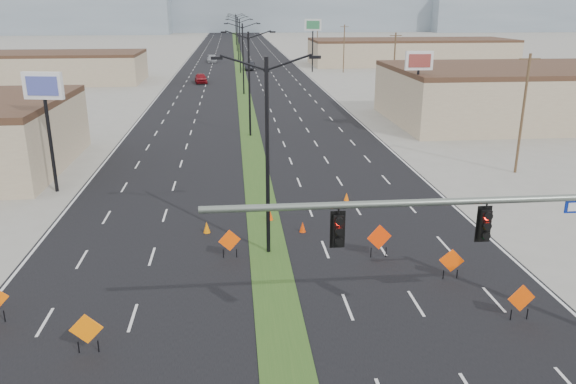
{
  "coord_description": "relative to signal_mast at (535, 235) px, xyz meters",
  "views": [
    {
      "loc": [
        -1.6,
        -14.84,
        12.21
      ],
      "look_at": [
        1.05,
        12.26,
        3.2
      ],
      "focal_mm": 35.0,
      "sensor_mm": 36.0,
      "label": 1
    }
  ],
  "objects": [
    {
      "name": "car_far",
      "position": [
        -14.77,
        116.98,
        -4.02
      ],
      "size": [
        2.51,
        5.46,
        1.55
      ],
      "primitive_type": "imported",
      "rotation": [
        0.0,
        0.0,
        0.07
      ],
      "color": "#9FA2A8",
      "rests_on": "ground"
    },
    {
      "name": "building_se_near",
      "position": [
        25.44,
        43.0,
        -2.04
      ],
      "size": [
        36.0,
        18.0,
        5.5
      ],
      "primitive_type": "cube",
      "color": "tan",
      "rests_on": "ground"
    },
    {
      "name": "cone_1",
      "position": [
        -8.18,
        14.54,
        -4.45
      ],
      "size": [
        0.47,
        0.47,
        0.69
      ],
      "primitive_type": "cone",
      "rotation": [
        0.0,
        0.0,
        -0.16
      ],
      "color": "#E64304",
      "rests_on": "ground"
    },
    {
      "name": "pole_sign_east_far",
      "position": [
        5.55,
        94.55,
        3.4
      ],
      "size": [
        3.12,
        1.64,
        10.0
      ],
      "rotation": [
        0.0,
        0.0,
        -0.42
      ],
      "color": "black",
      "rests_on": "ground"
    },
    {
      "name": "road_surface",
      "position": [
        -8.56,
        98.0,
        -4.79
      ],
      "size": [
        25.0,
        400.0,
        0.02
      ],
      "primitive_type": "cube",
      "color": "black",
      "rests_on": "ground"
    },
    {
      "name": "construction_sign_2",
      "position": [
        -10.56,
        9.51,
        -3.89
      ],
      "size": [
        1.13,
        0.3,
        1.54
      ],
      "rotation": [
        0.0,
        0.0,
        0.23
      ],
      "color": "#F84B05",
      "rests_on": "ground"
    },
    {
      "name": "streetlight_0",
      "position": [
        -8.56,
        10.0,
        0.63
      ],
      "size": [
        5.15,
        0.24,
        10.02
      ],
      "color": "black",
      "rests_on": "ground"
    },
    {
      "name": "median_strip",
      "position": [
        -8.56,
        98.0,
        -4.79
      ],
      "size": [
        2.0,
        400.0,
        0.04
      ],
      "primitive_type": "cube",
      "color": "#294D1B",
      "rests_on": "ground"
    },
    {
      "name": "construction_sign_4",
      "position": [
        1.22,
        2.33,
        -3.85
      ],
      "size": [
        1.2,
        0.14,
        1.6
      ],
      "rotation": [
        0.0,
        0.0,
        0.08
      ],
      "color": "#E64604",
      "rests_on": "ground"
    },
    {
      "name": "utility_pole_3",
      "position": [
        11.44,
        128.0,
        -0.12
      ],
      "size": [
        1.6,
        0.2,
        9.0
      ],
      "color": "#4C3823",
      "rests_on": "ground"
    },
    {
      "name": "car_left",
      "position": [
        -15.45,
        79.56,
        -3.99
      ],
      "size": [
        2.45,
        4.92,
        1.61
      ],
      "primitive_type": "imported",
      "rotation": [
        0.0,
        0.0,
        0.12
      ],
      "color": "maroon",
      "rests_on": "ground"
    },
    {
      "name": "construction_sign_1",
      "position": [
        -15.77,
        1.68,
        -3.84
      ],
      "size": [
        1.22,
        0.13,
        1.62
      ],
      "rotation": [
        0.0,
        0.0,
        0.07
      ],
      "color": "orange",
      "rests_on": "ground"
    },
    {
      "name": "mesa_backdrop",
      "position": [
        -38.56,
        318.0,
        11.21
      ],
      "size": [
        140.0,
        50.0,
        32.0
      ],
      "primitive_type": "cube",
      "color": "gray",
      "rests_on": "ground"
    },
    {
      "name": "streetlight_2",
      "position": [
        -8.56,
        66.0,
        0.63
      ],
      "size": [
        5.15,
        0.24,
        10.02
      ],
      "color": "black",
      "rests_on": "ground"
    },
    {
      "name": "streetlight_1",
      "position": [
        -8.56,
        38.0,
        0.63
      ],
      "size": [
        5.15,
        0.24,
        10.02
      ],
      "color": "black",
      "rests_on": "ground"
    },
    {
      "name": "streetlight_4",
      "position": [
        -8.56,
        122.0,
        0.63
      ],
      "size": [
        5.15,
        0.24,
        10.02
      ],
      "color": "black",
      "rests_on": "ground"
    },
    {
      "name": "utility_pole_2",
      "position": [
        11.44,
        93.0,
        -0.12
      ],
      "size": [
        1.6,
        0.2,
        9.0
      ],
      "color": "#4C3823",
      "rests_on": "ground"
    },
    {
      "name": "building_se_far",
      "position": [
        29.44,
        108.0,
        -2.29
      ],
      "size": [
        44.0,
        16.0,
        5.0
      ],
      "primitive_type": "cube",
      "color": "tan",
      "rests_on": "ground"
    },
    {
      "name": "pole_sign_east_near",
      "position": [
        7.69,
        36.56,
        1.82
      ],
      "size": [
        2.68,
        0.43,
        8.2
      ],
      "rotation": [
        0.0,
        0.0,
        -0.01
      ],
      "color": "black",
      "rests_on": "ground"
    },
    {
      "name": "cone_0",
      "position": [
        -6.45,
        12.55,
        -4.48
      ],
      "size": [
        0.41,
        0.41,
        0.62
      ],
      "primitive_type": "cone",
      "rotation": [
        0.0,
        0.0,
        -0.11
      ],
      "color": "#D83904",
      "rests_on": "ground"
    },
    {
      "name": "streetlight_6",
      "position": [
        -8.56,
        178.0,
        0.63
      ],
      "size": [
        5.15,
        0.24,
        10.02
      ],
      "color": "black",
      "rests_on": "ground"
    },
    {
      "name": "streetlight_5",
      "position": [
        -8.56,
        150.0,
        0.63
      ],
      "size": [
        5.15,
        0.24,
        10.02
      ],
      "color": "black",
      "rests_on": "ground"
    },
    {
      "name": "car_mid",
      "position": [
        -6.56,
        99.68,
        -3.98
      ],
      "size": [
        2.3,
        5.12,
        1.63
      ],
      "primitive_type": "imported",
      "rotation": [
        0.0,
        0.0,
        -0.12
      ],
      "color": "black",
      "rests_on": "ground"
    },
    {
      "name": "signal_mast",
      "position": [
        0.0,
        0.0,
        0.0
      ],
      "size": [
        16.3,
        0.6,
        8.0
      ],
      "color": "slate",
      "rests_on": "ground"
    },
    {
      "name": "construction_sign_3",
      "position": [
        -3.0,
        8.82,
        -3.73
      ],
      "size": [
        1.33,
        0.3,
        1.79
      ],
      "rotation": [
        0.0,
        0.0,
        0.19
      ],
      "color": "#FA3805",
      "rests_on": "ground"
    },
    {
      "name": "building_sw_far",
      "position": [
        -40.56,
        83.0,
        -2.54
      ],
      "size": [
        30.0,
        14.0,
        4.5
      ],
      "primitive_type": "cube",
      "color": "tan",
      "rests_on": "ground"
    },
    {
      "name": "mesa_center",
      "position": [
        31.44,
        298.0,
        9.21
      ],
      "size": [
        220.0,
        50.0,
        28.0
      ],
      "primitive_type": "cube",
      "color": "gray",
      "rests_on": "ground"
    },
    {
      "name": "pole_sign_west",
      "position": [
        -22.56,
        21.62,
        1.8
      ],
      "size": [
        2.68,
        0.87,
        8.18
      ],
      "rotation": [
        0.0,
        0.0,
        -0.2
      ],
      "color": "black",
      "rests_on": "ground"
    },
    {
      "name": "mesa_east",
      "position": [
        171.44,
        288.0,
        4.21
      ],
      "size": [
        160.0,
        50.0,
        18.0
      ],
      "primitive_type": "cube",
      "color": "gray",
      "rests_on": "ground"
    },
    {
      "name": "utility_pole_0",
      "position": [
        11.44,
        23.0,
        -0.12
      ],
      "size": [
        1.6,
        0.2,
        9.0
      ],
      "color": "#4C3823",
      "rests_on": "ground"
    },
    {
      "name": "cone_3",
      "position": [
        -11.87,
        12.97,
        -4.46
      ],
      "size": [
        0.47,
        0.47,
        0.67
      ],
      "primitive_type": "cone",
      "rotation": [
        0.0,
        0.0,
        0.18
      ],
      "color": "orange",
      "rests_on": "ground"
    },
    {
      "name": "construction_sign_5",
      "position": [
        -0.24,
        6.12,
        -3.89
      ],
      "size": [
        1.14,
        0.27,
        1.53
      ],
      "rotation": [
        0.0,
        0.0,
        -0.2
      ],
      "color": "#FF4D05",
      "rests_on": "ground"
    },
    {
      "name": "streetlight_3",
      "position": [
        -8.56,
        94.0,
        0.63
      ],
      "size": [
        5.15,
        0.24,
        10.02
      ],
      "color": "black",
      "rests_on": "ground"
    },
    {
      "name": "cone_2",
      "position": [
        -2.9,
        17.68,
        -4.51
      ],
      "size": [
        0.36,
        0.36,
        0.57
      ],
      "primitive_type": "cone",
      "rotation": [
        0.0,
        0.0,
        0.06
      ],
      "color": "#FF6305",
      "rests_on": "ground"
    },
    {
      "name": "utility_pole_1",
      "position": [
        11.44,
        58.0,
        -0.12
      ],
      "size": [
        1.6,
        0.2,
        9.0
      ],
      "color": "#4C3823",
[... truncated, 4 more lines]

